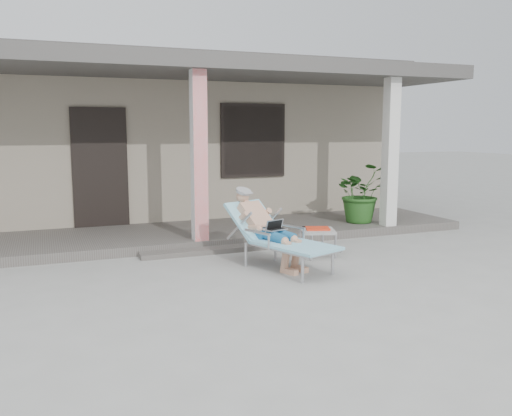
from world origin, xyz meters
name	(u,v)px	position (x,y,z in m)	size (l,w,h in m)	color
ground	(249,286)	(0.00, 0.00, 0.00)	(60.00, 60.00, 0.00)	#9E9E99
house	(147,138)	(0.00, 6.50, 1.67)	(10.40, 5.40, 3.30)	gray
porch_deck	(187,235)	(0.00, 3.00, 0.07)	(10.00, 2.00, 0.15)	#605B56
porch_overhang	(185,73)	(0.00, 2.95, 2.79)	(10.00, 2.30, 2.85)	silver
porch_step	(206,251)	(0.00, 1.85, 0.04)	(2.00, 0.30, 0.07)	#605B56
lounger	(273,217)	(0.63, 0.74, 0.70)	(1.19, 1.80, 1.13)	#B7B7BC
side_table	(317,232)	(1.48, 1.04, 0.37)	(0.62, 0.62, 0.44)	#A0A09C
potted_palm	(361,193)	(3.24, 2.63, 0.70)	(1.00, 0.86, 1.11)	#26591E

